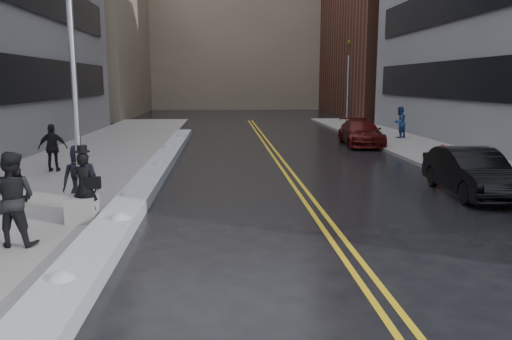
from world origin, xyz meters
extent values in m
plane|color=black|center=(0.00, 0.00, 0.00)|extent=(160.00, 160.00, 0.00)
cube|color=gray|center=(-5.75, 10.00, 0.07)|extent=(5.50, 50.00, 0.15)
cube|color=gray|center=(10.00, 10.00, 0.07)|extent=(4.00, 50.00, 0.15)
cube|color=gold|center=(2.35, 10.00, 0.00)|extent=(0.12, 50.00, 0.01)
cube|color=gold|center=(2.65, 10.00, 0.00)|extent=(0.12, 50.00, 0.01)
cube|color=silver|center=(-2.45, 8.00, 0.17)|extent=(0.90, 30.00, 0.34)
cube|color=gray|center=(-15.50, 44.00, 9.00)|extent=(14.00, 22.00, 18.00)
cube|color=gray|center=(2.00, 60.00, 11.00)|extent=(36.00, 16.00, 22.00)
cube|color=gray|center=(-3.30, 2.00, 0.45)|extent=(0.65, 0.65, 0.60)
cylinder|color=gray|center=(-3.30, 2.00, 4.25)|extent=(0.14, 0.14, 7.00)
cylinder|color=maroon|center=(9.00, 10.00, 0.45)|extent=(0.24, 0.24, 0.60)
sphere|color=maroon|center=(9.00, 10.00, 0.75)|extent=(0.26, 0.26, 0.26)
cylinder|color=maroon|center=(9.00, 10.00, 0.50)|extent=(0.25, 0.10, 0.10)
cylinder|color=gray|center=(8.50, 24.00, 2.65)|extent=(0.14, 0.14, 5.00)
imported|color=#594C0C|center=(8.50, 24.00, 5.65)|extent=(0.16, 0.20, 1.00)
imported|color=black|center=(-3.20, 1.93, 0.98)|extent=(0.63, 0.44, 1.66)
imported|color=black|center=(-4.16, 0.31, 1.10)|extent=(0.98, 0.79, 1.91)
imported|color=black|center=(-3.49, 2.67, 1.03)|extent=(0.99, 0.79, 1.76)
imported|color=black|center=(-6.17, 8.88, 1.02)|extent=(1.05, 0.49, 1.75)
imported|color=navy|center=(10.38, 18.94, 1.06)|extent=(1.13, 1.09, 1.83)
imported|color=black|center=(7.50, 4.68, 0.71)|extent=(1.71, 4.39, 1.42)
imported|color=#450C0B|center=(7.50, 16.78, 0.69)|extent=(2.28, 4.89, 1.38)
camera|label=1|loc=(0.02, -9.64, 3.40)|focal=35.00mm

